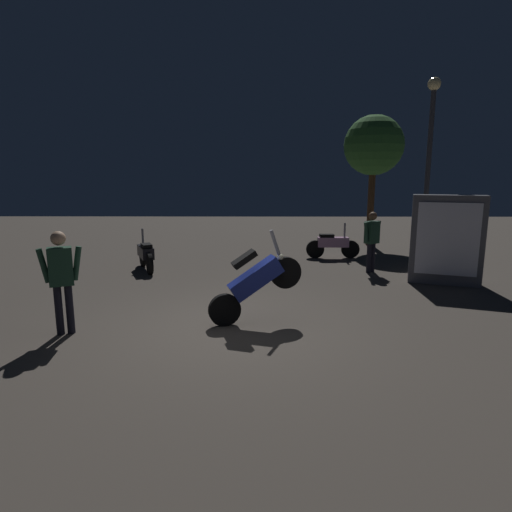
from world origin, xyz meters
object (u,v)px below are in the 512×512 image
Objects in this scene: person_rider_beside at (372,237)px; streetlamp_near at (430,149)px; motorcycle_pink_parked_right at (333,244)px; person_bystander_far at (61,274)px; motorcycle_black_parked_left at (146,254)px; motorcycle_blue_foreground at (255,281)px; kiosk_billboard at (446,240)px.

streetlamp_near is at bearing -90.33° from person_rider_beside.
motorcycle_pink_parked_right is 0.99× the size of person_bystander_far.
motorcycle_black_parked_left is 8.56m from streetlamp_near.
motorcycle_blue_foreground is 0.97× the size of person_bystander_far.
motorcycle_blue_foreground is 6.41m from motorcycle_pink_parked_right.
streetlamp_near reaches higher than motorcycle_pink_parked_right.
motorcycle_blue_foreground is at bearing 51.29° from kiosk_billboard.
motorcycle_blue_foreground is 0.31× the size of streetlamp_near.
motorcycle_pink_parked_right is (5.38, 1.79, 0.00)m from motorcycle_black_parked_left.
kiosk_billboard is (-0.47, -2.62, -2.25)m from streetlamp_near.
motorcycle_black_parked_left and motorcycle_pink_parked_right have the same top height.
motorcycle_blue_foreground reaches higher than person_rider_beside.
kiosk_billboard is at bearing -166.38° from person_rider_beside.
motorcycle_black_parked_left is 6.08m from person_rider_beside.
motorcycle_black_parked_left is 4.76m from person_bystander_far.
person_bystander_far is 10.28m from streetlamp_near.
streetlamp_near is at bearing -11.24° from motorcycle_pink_parked_right.
kiosk_billboard is at bearing -90.15° from person_bystander_far.
person_bystander_far is (-5.44, -6.51, 0.57)m from motorcycle_pink_parked_right.
motorcycle_blue_foreground is 1.05× the size of motorcycle_black_parked_left.
motorcycle_blue_foreground reaches higher than motorcycle_black_parked_left.
person_bystander_far is 0.32× the size of streetlamp_near.
streetlamp_near is 3.48m from kiosk_billboard.
person_rider_beside is 3.36m from streetlamp_near.
motorcycle_black_parked_left is at bearing -161.70° from motorcycle_pink_parked_right.
person_bystander_far is at bearing 89.16° from person_rider_beside.
streetlamp_near is (4.95, 5.44, 2.56)m from motorcycle_blue_foreground.
person_rider_beside is 0.77× the size of kiosk_billboard.
motorcycle_pink_parked_right is at bearing -36.69° from kiosk_billboard.
motorcycle_blue_foreground is 5.15m from motorcycle_black_parked_left.
person_bystander_far is 0.80× the size of kiosk_billboard.
motorcycle_black_parked_left is (-3.02, 4.16, -0.31)m from motorcycle_blue_foreground.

